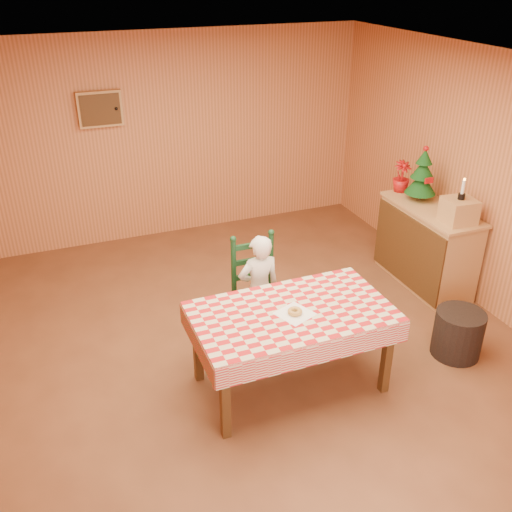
# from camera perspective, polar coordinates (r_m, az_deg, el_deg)

# --- Properties ---
(ground) EXTENTS (6.00, 6.00, 0.00)m
(ground) POSITION_cam_1_polar(r_m,az_deg,el_deg) (5.50, 0.78, -9.71)
(ground) COLOR brown
(ground) RESTS_ON ground
(cabin_walls) EXTENTS (5.10, 6.05, 2.65)m
(cabin_walls) POSITION_cam_1_polar(r_m,az_deg,el_deg) (5.09, -1.43, 10.39)
(cabin_walls) COLOR #C37646
(cabin_walls) RESTS_ON ground
(dining_table) EXTENTS (1.66, 0.96, 0.77)m
(dining_table) POSITION_cam_1_polar(r_m,az_deg,el_deg) (4.75, 3.61, -6.31)
(dining_table) COLOR #4B2D14
(dining_table) RESTS_ON ground
(ladder_chair) EXTENTS (0.44, 0.40, 1.08)m
(ladder_chair) POSITION_cam_1_polar(r_m,az_deg,el_deg) (5.46, 0.08, -3.62)
(ladder_chair) COLOR #103218
(ladder_chair) RESTS_ON ground
(seated_child) EXTENTS (0.41, 0.27, 1.12)m
(seated_child) POSITION_cam_1_polar(r_m,az_deg,el_deg) (5.38, 0.31, -3.38)
(seated_child) COLOR silver
(seated_child) RESTS_ON ground
(napkin) EXTENTS (0.34, 0.34, 0.00)m
(napkin) POSITION_cam_1_polar(r_m,az_deg,el_deg) (4.67, 3.90, -5.78)
(napkin) COLOR white
(napkin) RESTS_ON dining_table
(donut) EXTENTS (0.13, 0.13, 0.04)m
(donut) POSITION_cam_1_polar(r_m,az_deg,el_deg) (4.66, 3.91, -5.55)
(donut) COLOR #B38840
(donut) RESTS_ON napkin
(shelf_unit) EXTENTS (0.54, 1.24, 0.93)m
(shelf_unit) POSITION_cam_1_polar(r_m,az_deg,el_deg) (6.68, 16.64, 0.97)
(shelf_unit) COLOR tan
(shelf_unit) RESTS_ON ground
(crate) EXTENTS (0.33, 0.33, 0.25)m
(crate) POSITION_cam_1_polar(r_m,az_deg,el_deg) (6.17, 19.63, 4.30)
(crate) COLOR tan
(crate) RESTS_ON shelf_unit
(christmas_tree) EXTENTS (0.34, 0.34, 0.62)m
(christmas_tree) POSITION_cam_1_polar(r_m,az_deg,el_deg) (6.58, 16.28, 7.70)
(christmas_tree) COLOR #4B2D14
(christmas_tree) RESTS_ON shelf_unit
(flower_arrangement) EXTENTS (0.21, 0.21, 0.36)m
(flower_arrangement) POSITION_cam_1_polar(r_m,az_deg,el_deg) (6.81, 14.34, 7.71)
(flower_arrangement) COLOR #A30F0F
(flower_arrangement) RESTS_ON shelf_unit
(candle_set) EXTENTS (0.07, 0.07, 0.22)m
(candle_set) POSITION_cam_1_polar(r_m,az_deg,el_deg) (6.10, 19.91, 5.93)
(candle_set) COLOR black
(candle_set) RESTS_ON crate
(storage_bin) EXTENTS (0.46, 0.46, 0.45)m
(storage_bin) POSITION_cam_1_polar(r_m,az_deg,el_deg) (5.69, 19.54, -7.32)
(storage_bin) COLOR black
(storage_bin) RESTS_ON ground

